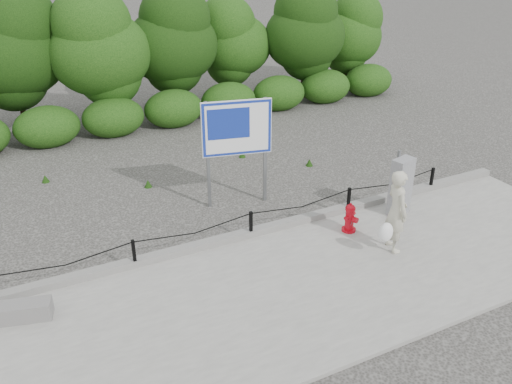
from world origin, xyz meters
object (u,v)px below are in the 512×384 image
Objects in this scene: fire_hydrant at (350,218)px; utility_cabinet at (401,187)px; pedestrian at (396,212)px; advertising_sign at (237,133)px; concrete_block at (21,311)px.

utility_cabinet is (1.46, 0.15, 0.36)m from fire_hydrant.
utility_cabinet reaches higher than fire_hydrant.
fire_hydrant is 1.17m from pedestrian.
utility_cabinet is at bearing -17.15° from fire_hydrant.
advertising_sign reaches higher than fire_hydrant.
fire_hydrant is 3.16m from advertising_sign.
utility_cabinet is at bearing -23.18° from advertising_sign.
pedestrian reaches higher than concrete_block.
pedestrian is at bearing -93.77° from fire_hydrant.
advertising_sign reaches higher than pedestrian.
pedestrian is 0.67× the size of advertising_sign.
fire_hydrant is at bearing 32.29° from pedestrian.
advertising_sign reaches higher than concrete_block.
advertising_sign is (5.06, 2.28, 1.58)m from concrete_block.
concrete_block is at bearing -142.74° from advertising_sign.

